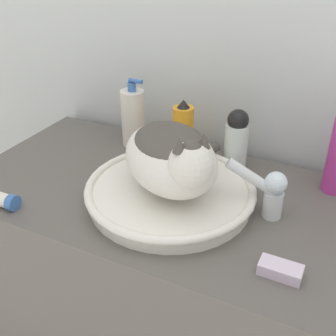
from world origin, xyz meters
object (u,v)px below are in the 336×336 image
at_px(cat, 172,156).
at_px(soap_pump_bottle, 133,117).
at_px(faucet, 269,190).
at_px(soap_bar, 280,270).
at_px(lotion_bottle_white, 236,140).
at_px(spray_bottle_trigger, 183,131).

relative_size(cat, soap_pump_bottle, 1.86).
distance_m(faucet, soap_bar, 0.20).
height_order(lotion_bottle_white, soap_bar, lotion_bottle_white).
bearing_deg(soap_bar, soap_pump_bottle, 146.11).
bearing_deg(soap_bar, spray_bottle_trigger, 135.95).
distance_m(cat, faucet, 0.23).
distance_m(lotion_bottle_white, soap_bar, 0.41).
relative_size(cat, faucet, 2.74).
height_order(soap_pump_bottle, soap_bar, soap_pump_bottle).
distance_m(spray_bottle_trigger, soap_pump_bottle, 0.16).
height_order(lotion_bottle_white, soap_pump_bottle, soap_pump_bottle).
height_order(faucet, spray_bottle_trigger, spray_bottle_trigger).
height_order(faucet, lotion_bottle_white, lotion_bottle_white).
xyz_separation_m(cat, spray_bottle_trigger, (-0.08, 0.23, -0.05)).
distance_m(spray_bottle_trigger, lotion_bottle_white, 0.15).
bearing_deg(cat, lotion_bottle_white, 113.55).
relative_size(faucet, soap_pump_bottle, 0.68).
bearing_deg(lotion_bottle_white, cat, -108.56).
bearing_deg(lotion_bottle_white, faucet, -52.61).
xyz_separation_m(spray_bottle_trigger, soap_bar, (0.36, -0.35, -0.06)).
distance_m(cat, soap_bar, 0.33).
height_order(spray_bottle_trigger, soap_bar, spray_bottle_trigger).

